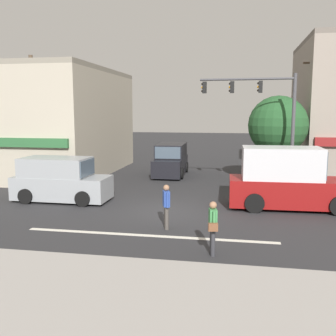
# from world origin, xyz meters

# --- Properties ---
(ground_plane) EXTENTS (120.00, 120.00, 0.00)m
(ground_plane) POSITION_xyz_m (0.00, 0.00, 0.00)
(ground_plane) COLOR #2B2B2D
(lane_marking_stripe) EXTENTS (9.00, 0.24, 0.01)m
(lane_marking_stripe) POSITION_xyz_m (0.00, -3.50, 0.00)
(lane_marking_stripe) COLOR silver
(lane_marking_stripe) RESTS_ON ground
(sidewalk_curb) EXTENTS (40.00, 5.00, 0.16)m
(sidewalk_curb) POSITION_xyz_m (0.00, -8.50, 0.08)
(sidewalk_curb) COLOR #9E9993
(sidewalk_curb) RESTS_ON ground
(building_left_block) EXTENTS (13.58, 11.95, 7.14)m
(building_left_block) POSITION_xyz_m (-12.46, 9.31, 3.57)
(building_left_block) COLOR #B7AD99
(building_left_block) RESTS_ON ground
(street_tree) EXTENTS (3.42, 3.42, 5.21)m
(street_tree) POSITION_xyz_m (5.24, 7.10, 3.48)
(street_tree) COLOR #4C3823
(street_tree) RESTS_ON ground
(utility_pole_near_left) EXTENTS (1.40, 0.22, 7.34)m
(utility_pole_near_left) POSITION_xyz_m (-8.25, 3.86, 3.82)
(utility_pole_near_left) COLOR brown
(utility_pole_near_left) RESTS_ON ground
(utility_pole_far_right) EXTENTS (1.40, 0.22, 7.49)m
(utility_pole_far_right) POSITION_xyz_m (7.31, 8.11, 3.90)
(utility_pole_far_right) COLOR brown
(utility_pole_far_right) RESTS_ON ground
(traffic_light_mast) EXTENTS (4.89, 0.41, 6.20)m
(traffic_light_mast) POSITION_xyz_m (4.43, 4.49, 4.30)
(traffic_light_mast) COLOR #47474C
(traffic_light_mast) RESTS_ON ground
(van_crossing_leftbound) EXTENTS (2.13, 4.64, 2.11)m
(van_crossing_leftbound) POSITION_xyz_m (-1.47, 9.53, 1.01)
(van_crossing_leftbound) COLOR black
(van_crossing_leftbound) RESTS_ON ground
(van_crossing_rightbound) EXTENTS (4.62, 2.08, 2.11)m
(van_crossing_rightbound) POSITION_xyz_m (-5.43, 1.00, 1.01)
(van_crossing_rightbound) COLOR #999EA3
(van_crossing_rightbound) RESTS_ON ground
(box_truck_parked_curbside) EXTENTS (5.66, 2.37, 2.75)m
(box_truck_parked_curbside) POSITION_xyz_m (5.27, 1.42, 1.25)
(box_truck_parked_curbside) COLOR maroon
(box_truck_parked_curbside) RESTS_ON ground
(pedestrian_foreground_with_bag) EXTENTS (0.33, 0.69, 1.67)m
(pedestrian_foreground_with_bag) POSITION_xyz_m (2.34, -4.99, 0.95)
(pedestrian_foreground_with_bag) COLOR #333338
(pedestrian_foreground_with_bag) RESTS_ON ground
(pedestrian_mid_crossing) EXTENTS (0.33, 0.54, 1.67)m
(pedestrian_mid_crossing) POSITION_xyz_m (0.47, -2.61, 0.95)
(pedestrian_mid_crossing) COLOR #4C4742
(pedestrian_mid_crossing) RESTS_ON ground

